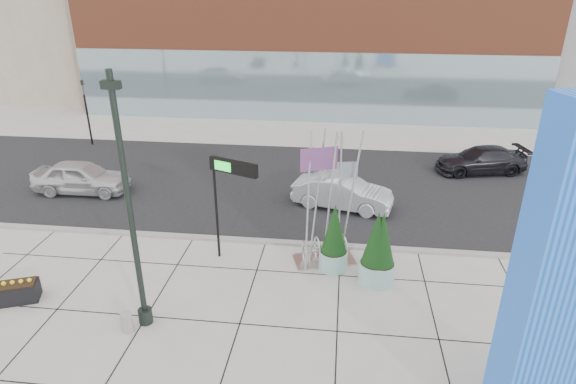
# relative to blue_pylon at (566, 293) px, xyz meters

# --- Properties ---
(ground) EXTENTS (160.00, 160.00, 0.00)m
(ground) POSITION_rel_blue_pylon_xyz_m (-8.59, 3.85, -3.87)
(ground) COLOR #9E9991
(ground) RESTS_ON ground
(street_asphalt) EXTENTS (80.00, 12.00, 0.02)m
(street_asphalt) POSITION_rel_blue_pylon_xyz_m (-8.59, 13.85, -3.86)
(street_asphalt) COLOR black
(street_asphalt) RESTS_ON ground
(curb_edge) EXTENTS (80.00, 0.30, 0.12)m
(curb_edge) POSITION_rel_blue_pylon_xyz_m (-8.59, 7.85, -3.81)
(curb_edge) COLOR gray
(curb_edge) RESTS_ON ground
(tower_podium) EXTENTS (34.00, 10.00, 11.00)m
(tower_podium) POSITION_rel_blue_pylon_xyz_m (-7.59, 30.85, 1.63)
(tower_podium) COLOR brown
(tower_podium) RESTS_ON ground
(tower_glass_front) EXTENTS (34.00, 0.60, 5.00)m
(tower_glass_front) POSITION_rel_blue_pylon_xyz_m (-7.59, 26.05, -1.37)
(tower_glass_front) COLOR #8CA5B2
(tower_glass_front) RESTS_ON ground
(blue_pylon) EXTENTS (2.60, 1.68, 8.00)m
(blue_pylon) POSITION_rel_blue_pylon_xyz_m (0.00, 0.00, 0.00)
(blue_pylon) COLOR #0C4AB8
(blue_pylon) RESTS_ON ground
(lamp_post) EXTENTS (0.49, 0.43, 7.74)m
(lamp_post) POSITION_rel_blue_pylon_xyz_m (-10.49, 2.59, -0.70)
(lamp_post) COLOR black
(lamp_post) RESTS_ON ground
(public_art_sculpture) EXTENTS (2.49, 1.76, 5.12)m
(public_art_sculpture) POSITION_rel_blue_pylon_xyz_m (-5.16, 6.80, -2.52)
(public_art_sculpture) COLOR silver
(public_art_sculpture) RESTS_ON ground
(concrete_bollard) EXTENTS (0.34, 0.34, 0.66)m
(concrete_bollard) POSITION_rel_blue_pylon_xyz_m (-10.88, 2.14, -3.54)
(concrete_bollard) COLOR gray
(concrete_bollard) RESTS_ON ground
(overhead_street_sign) EXTENTS (1.84, 0.87, 4.06)m
(overhead_street_sign) POSITION_rel_blue_pylon_xyz_m (-8.50, 6.65, -0.39)
(overhead_street_sign) COLOR black
(overhead_street_sign) RESTS_ON ground
(round_planter_east) EXTENTS (1.08, 1.08, 2.69)m
(round_planter_east) POSITION_rel_blue_pylon_xyz_m (-3.23, 5.65, -2.59)
(round_planter_east) COLOR #98CCC1
(round_planter_east) RESTS_ON ground
(round_planter_mid) EXTENTS (1.09, 1.09, 2.73)m
(round_planter_mid) POSITION_rel_blue_pylon_xyz_m (-3.39, 5.65, -2.58)
(round_planter_mid) COLOR #98CCC1
(round_planter_mid) RESTS_ON ground
(round_planter_west) EXTENTS (1.04, 1.04, 2.60)m
(round_planter_west) POSITION_rel_blue_pylon_xyz_m (-4.84, 6.31, -2.64)
(round_planter_west) COLOR #98CCC1
(round_planter_west) RESTS_ON ground
(box_planter_north) EXTENTS (1.59, 1.19, 0.79)m
(box_planter_north) POSITION_rel_blue_pylon_xyz_m (-15.16, 3.13, -3.51)
(box_planter_north) COLOR black
(box_planter_north) RESTS_ON ground
(car_white_west) EXTENTS (4.70, 2.00, 1.59)m
(car_white_west) POSITION_rel_blue_pylon_xyz_m (-17.39, 11.73, -3.07)
(car_white_west) COLOR silver
(car_white_west) RESTS_ON ground
(car_silver_mid) EXTENTS (4.80, 2.63, 1.50)m
(car_silver_mid) POSITION_rel_blue_pylon_xyz_m (-4.60, 11.52, -3.12)
(car_silver_mid) COLOR #B8BCC1
(car_silver_mid) RESTS_ON ground
(car_dark_east) EXTENTS (5.10, 2.91, 1.39)m
(car_dark_east) POSITION_rel_blue_pylon_xyz_m (2.81, 16.82, -3.17)
(car_dark_east) COLOR black
(car_dark_east) RESTS_ON ground
(traffic_signal) EXTENTS (0.15, 0.18, 4.10)m
(traffic_signal) POSITION_rel_blue_pylon_xyz_m (-20.59, 18.85, -1.57)
(traffic_signal) COLOR black
(traffic_signal) RESTS_ON ground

